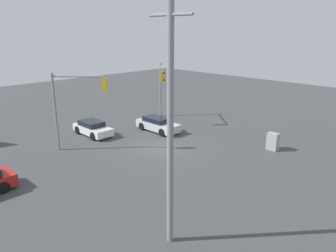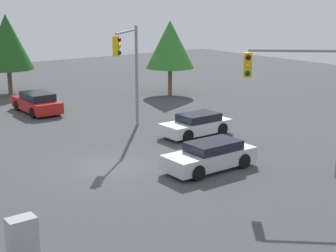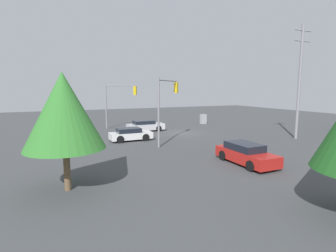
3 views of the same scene
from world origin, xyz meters
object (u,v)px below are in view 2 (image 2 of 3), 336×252
(sedan_silver, at_px, (210,156))
(traffic_signal_cross, at_px, (129,60))
(sedan_white, at_px, (197,125))
(electrical_cabinet, at_px, (22,239))
(traffic_signal_main, at_px, (302,87))
(sedan_red, at_px, (37,103))

(sedan_silver, xyz_separation_m, traffic_signal_cross, (-0.70, -7.89, 3.56))
(sedan_white, bearing_deg, electrical_cabinet, 120.65)
(sedan_white, xyz_separation_m, traffic_signal_main, (0.78, 7.90, 3.37))
(traffic_signal_cross, distance_m, electrical_cabinet, 15.73)
(traffic_signal_cross, bearing_deg, traffic_signal_main, 58.28)
(sedan_red, bearing_deg, traffic_signal_cross, -74.50)
(sedan_silver, bearing_deg, traffic_signal_main, -139.18)
(sedan_white, distance_m, electrical_cabinet, 15.61)
(traffic_signal_main, relative_size, electrical_cabinet, 4.15)
(sedan_red, distance_m, traffic_signal_main, 19.78)
(sedan_white, relative_size, traffic_signal_cross, 0.67)
(traffic_signal_cross, height_order, electrical_cabinet, traffic_signal_cross)
(sedan_white, height_order, traffic_signal_cross, traffic_signal_cross)
(sedan_silver, distance_m, sedan_white, 5.97)
(sedan_silver, height_order, electrical_cabinet, electrical_cabinet)
(sedan_silver, xyz_separation_m, electrical_cabinet, (10.11, 2.99, 0.05))
(traffic_signal_cross, bearing_deg, sedan_red, -115.86)
(sedan_silver, height_order, traffic_signal_main, traffic_signal_main)
(sedan_silver, height_order, sedan_white, sedan_silver)
(sedan_white, height_order, traffic_signal_main, traffic_signal_main)
(sedan_white, distance_m, traffic_signal_main, 8.63)
(sedan_white, distance_m, traffic_signal_cross, 5.31)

